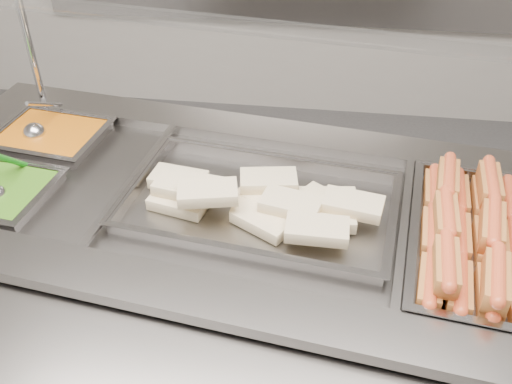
# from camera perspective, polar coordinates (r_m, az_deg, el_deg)

# --- Properties ---
(steam_counter) EXTENTS (2.02, 1.11, 0.92)m
(steam_counter) POSITION_cam_1_polar(r_m,az_deg,el_deg) (1.85, -1.56, -11.70)
(steam_counter) COLOR slate
(steam_counter) RESTS_ON ground
(tray_rail) EXTENTS (1.86, 0.62, 0.05)m
(tray_rail) POSITION_cam_1_polar(r_m,az_deg,el_deg) (1.23, -9.22, -16.82)
(tray_rail) COLOR gray
(tray_rail) RESTS_ON steam_counter
(sneeze_guard) EXTENTS (1.71, 0.53, 0.45)m
(sneeze_guard) POSITION_cam_1_polar(r_m,az_deg,el_deg) (1.54, 0.40, 15.77)
(sneeze_guard) COLOR silver
(sneeze_guard) RESTS_ON steam_counter
(pan_hotdogs) EXTENTS (0.42, 0.61, 0.10)m
(pan_hotdogs) POSITION_cam_1_polar(r_m,az_deg,el_deg) (1.54, 21.72, -5.49)
(pan_hotdogs) COLOR gray
(pan_hotdogs) RESTS_ON steam_counter
(pan_wraps) EXTENTS (0.75, 0.50, 0.07)m
(pan_wraps) POSITION_cam_1_polar(r_m,az_deg,el_deg) (1.54, 0.37, -1.55)
(pan_wraps) COLOR gray
(pan_wraps) RESTS_ON steam_counter
(pan_beans) EXTENTS (0.34, 0.29, 0.10)m
(pan_beans) POSITION_cam_1_polar(r_m,az_deg,el_deg) (1.93, -19.63, 4.52)
(pan_beans) COLOR gray
(pan_beans) RESTS_ON steam_counter
(hotdogs_in_buns) EXTENTS (0.32, 0.56, 0.12)m
(hotdogs_in_buns) POSITION_cam_1_polar(r_m,az_deg,el_deg) (1.50, 21.03, -4.12)
(hotdogs_in_buns) COLOR brown
(hotdogs_in_buns) RESTS_ON pan_hotdogs
(tortilla_wraps) EXTENTS (0.65, 0.30, 0.09)m
(tortilla_wraps) POSITION_cam_1_polar(r_m,az_deg,el_deg) (1.50, 0.60, -0.90)
(tortilla_wraps) COLOR #D1BC8C
(tortilla_wraps) RESTS_ON pan_wraps
(ladle) EXTENTS (0.07, 0.20, 0.15)m
(ladle) POSITION_cam_1_polar(r_m,az_deg,el_deg) (1.92, -21.18, 5.64)
(ladle) COLOR #B7B7BC
(ladle) RESTS_ON pan_beans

